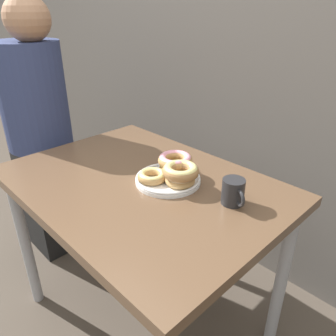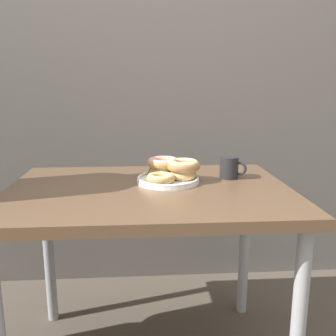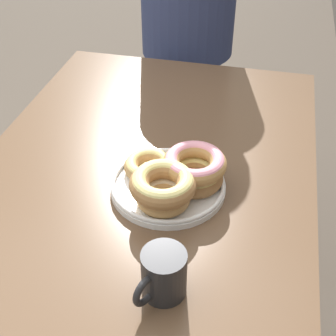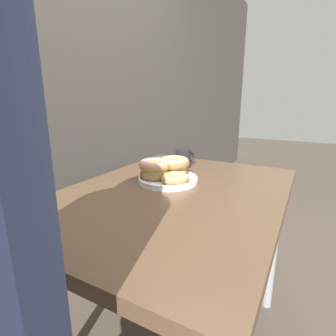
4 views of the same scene
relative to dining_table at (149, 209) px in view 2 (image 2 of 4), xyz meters
name	(u,v)px [view 2 (image 2 of 4)]	position (x,y,z in m)	size (l,w,h in m)	color
wall_back	(145,58)	(0.00, 0.75, 0.62)	(8.00, 0.05, 2.60)	#56514C
dining_table	(149,209)	(0.00, 0.00, 0.00)	(1.09, 0.78, 0.77)	brown
donut_plate	(170,171)	(0.09, 0.09, 0.13)	(0.28, 0.27, 0.09)	white
coffee_mug	(230,167)	(0.34, 0.12, 0.13)	(0.11, 0.08, 0.09)	#232326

